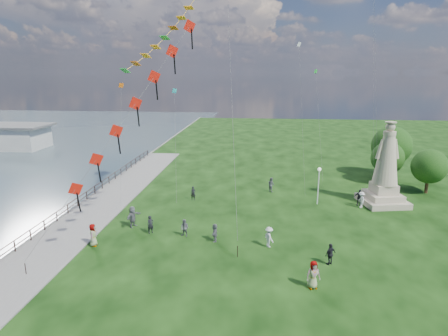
# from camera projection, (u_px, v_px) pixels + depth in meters

# --- Properties ---
(waterfront) EXTENTS (200.00, 200.00, 1.51)m
(waterfront) POSITION_uv_depth(u_px,v_px,m) (74.00, 219.00, 35.00)
(waterfront) COLOR #2D3E44
(waterfront) RESTS_ON ground
(statue) EXTENTS (4.91, 4.91, 8.56)m
(statue) POSITION_uv_depth(u_px,v_px,m) (385.00, 174.00, 38.14)
(statue) COLOR tan
(statue) RESTS_ON ground
(lamppost) EXTENTS (0.36, 0.36, 3.92)m
(lamppost) POSITION_uv_depth(u_px,v_px,m) (319.00, 178.00, 38.14)
(lamppost) COLOR silver
(lamppost) RESTS_ON ground
(tree_row) EXTENTS (7.23, 11.36, 6.60)m
(tree_row) POSITION_uv_depth(u_px,v_px,m) (399.00, 153.00, 46.05)
(tree_row) COLOR #382314
(tree_row) RESTS_ON ground
(person_0) EXTENTS (0.67, 0.65, 1.55)m
(person_0) POSITION_uv_depth(u_px,v_px,m) (151.00, 225.00, 31.64)
(person_0) COLOR black
(person_0) RESTS_ON ground
(person_1) EXTENTS (0.84, 0.67, 1.49)m
(person_1) POSITION_uv_depth(u_px,v_px,m) (185.00, 228.00, 31.00)
(person_1) COLOR #595960
(person_1) RESTS_ON ground
(person_2) EXTENTS (1.03, 1.19, 1.64)m
(person_2) POSITION_uv_depth(u_px,v_px,m) (269.00, 237.00, 29.14)
(person_2) COLOR silver
(person_2) RESTS_ON ground
(person_3) EXTENTS (1.04, 0.96, 1.61)m
(person_3) POSITION_uv_depth(u_px,v_px,m) (330.00, 254.00, 26.42)
(person_3) COLOR black
(person_3) RESTS_ON ground
(person_4) EXTENTS (1.02, 0.78, 1.84)m
(person_4) POSITION_uv_depth(u_px,v_px,m) (313.00, 275.00, 23.50)
(person_4) COLOR #595960
(person_4) RESTS_ON ground
(person_5) EXTENTS (1.33, 1.93, 1.91)m
(person_5) POSITION_uv_depth(u_px,v_px,m) (133.00, 217.00, 32.89)
(person_5) COLOR #595960
(person_5) RESTS_ON ground
(person_6) EXTENTS (0.58, 0.40, 1.51)m
(person_6) POSITION_uv_depth(u_px,v_px,m) (193.00, 193.00, 39.89)
(person_6) COLOR black
(person_6) RESTS_ON ground
(person_7) EXTENTS (0.90, 0.95, 1.67)m
(person_7) POSITION_uv_depth(u_px,v_px,m) (271.00, 185.00, 42.74)
(person_7) COLOR #595960
(person_7) RESTS_ON ground
(person_8) EXTENTS (0.69, 1.14, 1.66)m
(person_8) POSITION_uv_depth(u_px,v_px,m) (361.00, 200.00, 37.63)
(person_8) COLOR silver
(person_8) RESTS_ON ground
(person_9) EXTENTS (1.10, 0.79, 1.69)m
(person_9) POSITION_uv_depth(u_px,v_px,m) (359.00, 197.00, 38.30)
(person_9) COLOR black
(person_9) RESTS_ON ground
(person_10) EXTENTS (0.67, 0.96, 1.82)m
(person_10) POSITION_uv_depth(u_px,v_px,m) (93.00, 235.00, 29.29)
(person_10) COLOR #595960
(person_10) RESTS_ON ground
(person_11) EXTENTS (0.69, 1.42, 1.49)m
(person_11) POSITION_uv_depth(u_px,v_px,m) (215.00, 232.00, 30.15)
(person_11) COLOR #595960
(person_11) RESTS_ON ground
(red_kite_train) EXTENTS (10.30, 9.35, 17.22)m
(red_kite_train) POSITION_uv_depth(u_px,v_px,m) (134.00, 108.00, 27.37)
(red_kite_train) COLOR black
(red_kite_train) RESTS_ON ground
(small_kites) EXTENTS (27.98, 16.60, 24.18)m
(small_kites) POSITION_uv_depth(u_px,v_px,m) (287.00, 72.00, 41.77)
(small_kites) COLOR teal
(small_kites) RESTS_ON ground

